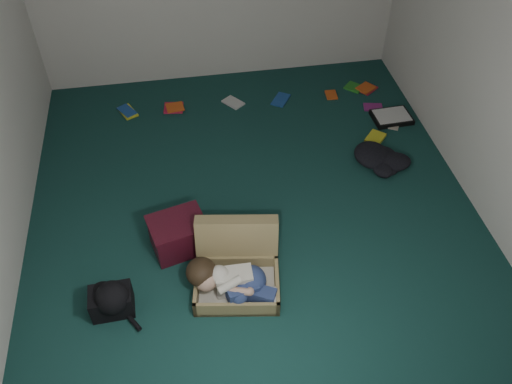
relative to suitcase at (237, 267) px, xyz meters
name	(u,v)px	position (x,y,z in m)	size (l,w,h in m)	color
floor	(253,208)	(0.26, 0.75, -0.14)	(4.50, 4.50, 0.00)	#153E3A
wall_front	(333,365)	(0.26, -1.50, 1.16)	(4.50, 4.50, 0.00)	white
wall_right	(502,64)	(2.26, 0.75, 1.16)	(4.50, 4.50, 0.00)	white
suitcase	(237,267)	(0.00, 0.00, 0.00)	(0.75, 0.74, 0.48)	#998654
person	(231,281)	(-0.07, -0.16, 0.04)	(0.69, 0.42, 0.30)	silver
maroon_bin	(178,235)	(-0.44, 0.40, 0.01)	(0.53, 0.46, 0.31)	#410D1A
backpack	(111,301)	(-0.98, -0.14, -0.03)	(0.40, 0.32, 0.24)	black
clothing_pile	(382,162)	(1.59, 1.09, -0.08)	(0.43, 0.36, 0.14)	black
paper_tray	(392,117)	(1.96, 1.81, -0.12)	(0.42, 0.32, 0.06)	black
book_scatter	(301,106)	(1.04, 2.20, -0.13)	(3.02, 1.15, 0.02)	yellow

